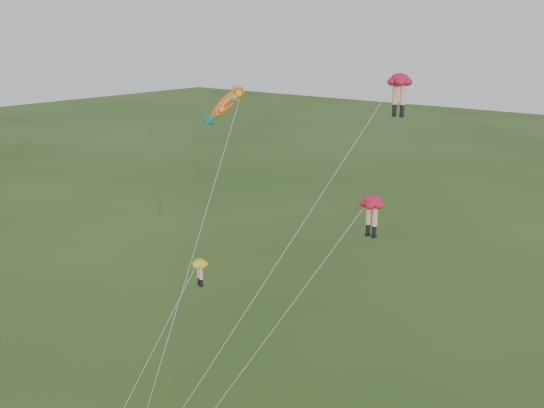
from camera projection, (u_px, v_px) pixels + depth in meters
The scene contains 4 objects.
legs_kite_red_high at pixel (396, 88), 34.99m from camera, with size 7.31×13.99×19.25m.
legs_kite_red_mid at pixel (367, 211), 29.81m from camera, with size 7.30×8.40×13.83m.
legs_kite_yellow at pixel (196, 272), 35.63m from camera, with size 1.27×7.68×8.66m.
fish_kite at pixel (227, 105), 36.87m from camera, with size 3.03×11.05×18.61m.
Camera 1 is at (22.72, -20.11, 21.66)m, focal length 40.00 mm.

